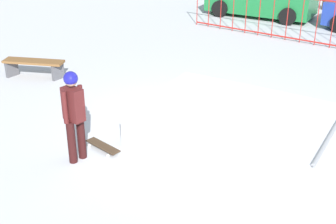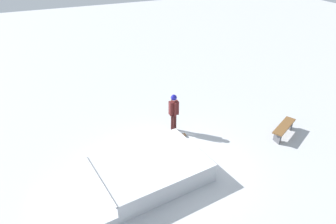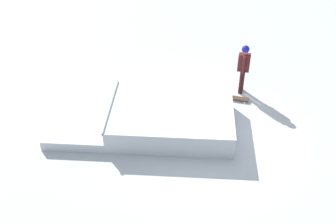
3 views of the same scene
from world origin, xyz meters
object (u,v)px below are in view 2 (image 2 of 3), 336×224
skate_ramp (139,175)px  park_bench (284,128)px  skateboard (177,136)px  skater (174,110)px

skate_ramp → park_bench: 6.46m
skate_ramp → skateboard: (-2.28, -1.90, -0.24)m
skate_ramp → park_bench: skate_ramp is taller
skateboard → skate_ramp: bearing=-135.5°
park_bench → skater: bearing=-27.6°
skater → skateboard: size_ratio=2.12×
park_bench → skateboard: bearing=-20.8°
skate_ramp → skateboard: bearing=-148.2°
skater → park_bench: size_ratio=1.08×
skate_ramp → park_bench: (-6.45, -0.32, 0.04)m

